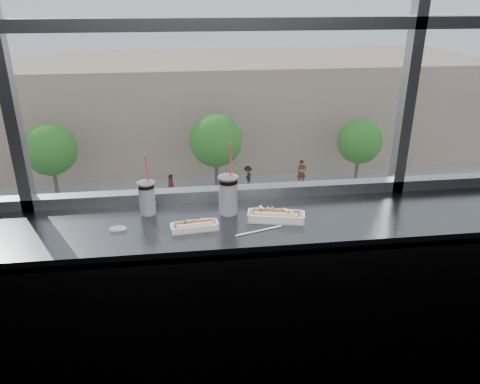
{
  "coord_description": "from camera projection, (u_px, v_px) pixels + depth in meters",
  "views": [
    {
      "loc": [
        -0.19,
        -0.83,
        2.14
      ],
      "look_at": [
        0.07,
        1.23,
        1.25
      ],
      "focal_mm": 35.0,
      "sensor_mm": 36.0,
      "label": 1
    }
  ],
  "objects": [
    {
      "name": "wall_back_lower",
      "position": [
        222.0,
        282.0,
        2.78
      ],
      "size": [
        6.0,
        0.0,
        6.0
      ],
      "primitive_type": "plane",
      "rotation": [
        1.57,
        0.0,
        0.0
      ],
      "color": "black",
      "rests_on": "ground"
    },
    {
      "name": "counter",
      "position": [
        226.0,
        226.0,
        2.32
      ],
      "size": [
        6.0,
        0.55,
        0.06
      ],
      "primitive_type": "cube",
      "color": "#57585B",
      "rests_on": "ground"
    },
    {
      "name": "counter_fascia",
      "position": [
        232.0,
        344.0,
        2.3
      ],
      "size": [
        6.0,
        0.04,
        1.04
      ],
      "primitive_type": "cube",
      "color": "#57585B",
      "rests_on": "ground"
    },
    {
      "name": "hotdog_tray_left",
      "position": [
        194.0,
        226.0,
        2.21
      ],
      "size": [
        0.23,
        0.1,
        0.06
      ],
      "rotation": [
        0.0,
        0.0,
        0.11
      ],
      "color": "white",
      "rests_on": "counter"
    },
    {
      "name": "hotdog_tray_right",
      "position": [
        276.0,
        215.0,
        2.3
      ],
      "size": [
        0.29,
        0.15,
        0.07
      ],
      "rotation": [
        0.0,
        0.0,
        -0.23
      ],
      "color": "white",
      "rests_on": "counter"
    },
    {
      "name": "soda_cup_left",
      "position": [
        147.0,
        196.0,
        2.35
      ],
      "size": [
        0.09,
        0.09,
        0.33
      ],
      "color": "white",
      "rests_on": "counter"
    },
    {
      "name": "soda_cup_right",
      "position": [
        228.0,
        193.0,
        2.35
      ],
      "size": [
        0.1,
        0.1,
        0.38
      ],
      "color": "white",
      "rests_on": "counter"
    },
    {
      "name": "loose_straw",
      "position": [
        259.0,
        231.0,
        2.2
      ],
      "size": [
        0.23,
        0.08,
        0.01
      ],
      "primitive_type": "cylinder",
      "rotation": [
        0.0,
        1.57,
        0.29
      ],
      "color": "white",
      "rests_on": "counter"
    },
    {
      "name": "wrapper",
      "position": [
        118.0,
        228.0,
        2.21
      ],
      "size": [
        0.09,
        0.07,
        0.02
      ],
      "primitive_type": "ellipsoid",
      "color": "silver",
      "rests_on": "counter"
    },
    {
      "name": "plaza_ground",
      "position": [
        184.0,
        133.0,
        46.97
      ],
      "size": [
        120.0,
        120.0,
        0.0
      ],
      "primitive_type": "plane",
      "color": "gray",
      "rests_on": "ground"
    },
    {
      "name": "street_asphalt",
      "position": [
        192.0,
        252.0,
        25.56
      ],
      "size": [
        80.0,
        10.0,
        0.06
      ],
      "primitive_type": "cube",
      "color": "black",
      "rests_on": "plaza_ground"
    },
    {
      "name": "far_sidewalk",
      "position": [
        188.0,
        194.0,
        32.85
      ],
      "size": [
        80.0,
        6.0,
        0.04
      ],
      "primitive_type": "cube",
      "color": "gray",
      "rests_on": "plaza_ground"
    },
    {
      "name": "far_building",
      "position": [
        183.0,
        106.0,
        40.38
      ],
      "size": [
        50.0,
        14.0,
        8.0
      ],
      "primitive_type": "cube",
      "color": "tan",
      "rests_on": "plaza_ground"
    },
    {
      "name": "car_near_b",
      "position": [
        42.0,
        288.0,
        20.74
      ],
      "size": [
        2.87,
        5.89,
        1.9
      ],
      "primitive_type": "imported",
      "rotation": [
        0.0,
        0.0,
        1.66
      ],
      "color": "black",
      "rests_on": "street_asphalt"
    },
    {
      "name": "car_near_e",
      "position": [
        480.0,
        255.0,
        23.15
      ],
      "size": [
        3.39,
        6.5,
        2.07
      ],
      "primitive_type": "imported",
      "rotation": [
        0.0,
        0.0,
        1.7
      ],
      "color": "navy",
      "rests_on": "street_asphalt"
    },
    {
      "name": "car_far_a",
      "position": [
        2.0,
        213.0,
        27.47
      ],
      "size": [
        3.13,
        6.73,
        2.19
      ],
      "primitive_type": "imported",
      "rotation": [
        0.0,
        0.0,
        1.63
      ],
      "color": "black",
      "rests_on": "street_asphalt"
    },
    {
      "name": "car_near_d",
      "position": [
        344.0,
        263.0,
        22.29
      ],
      "size": [
        3.26,
        6.96,
        2.26
      ],
      "primitive_type": "imported",
      "rotation": [
        0.0,
        0.0,
        1.64
      ],
      "color": "beige",
      "rests_on": "street_asphalt"
    },
    {
      "name": "car_near_c",
      "position": [
        150.0,
        279.0,
        21.26
      ],
      "size": [
        3.37,
        6.42,
        2.04
      ],
      "primitive_type": "imported",
      "rotation": [
        0.0,
        0.0,
        1.43
      ],
      "color": "#621900",
      "rests_on": "street_asphalt"
    },
    {
      "name": "car_far_b",
      "position": [
        235.0,
        200.0,
        29.1
      ],
      "size": [
        2.88,
        6.58,
        2.17
      ],
      "primitive_type": "imported",
      "rotation": [
        0.0,
        0.0,
        1.6
      ],
      "color": "#96331C",
      "rests_on": "street_asphalt"
    },
    {
      "name": "pedestrian_b",
      "position": [
        171.0,
        185.0,
        31.38
      ],
      "size": [
        0.75,
        1.0,
        2.24
      ],
      "primitive_type": "imported",
      "rotation": [
        0.0,
        0.0,
        1.57
      ],
      "color": "#66605B",
      "rests_on": "far_sidewalk"
    },
    {
      "name": "pedestrian_d",
      "position": [
        302.0,
        170.0,
        34.0
      ],
      "size": [
        0.98,
        0.74,
        2.22
      ],
      "primitive_type": "imported",
      "color": "#66605B",
      "rests_on": "far_sidewalk"
    },
    {
      "name": "pedestrian_c",
      "position": [
        248.0,
        175.0,
        33.33
      ],
      "size": [
        0.68,
        0.9,
        2.03
      ],
      "primitive_type": "imported",
      "rotation": [
        0.0,
        0.0,
        4.71
      ],
      "color": "#66605B",
      "rests_on": "far_sidewalk"
    },
    {
      "name": "tree_left",
      "position": [
        50.0,
        149.0,
        30.38
      ],
      "size": [
        3.45,
        3.45,
        5.39
      ],
      "color": "#47382B",
      "rests_on": "far_sidewalk"
    },
    {
      "name": "tree_center",
      "position": [
        216.0,
        141.0,
        31.58
      ],
      "size": [
        3.61,
        3.61,
        5.64
      ],
      "color": "#47382B",
      "rests_on": "far_sidewalk"
    },
    {
      "name": "tree_right",
      "position": [
        359.0,
        141.0,
        32.94
      ],
      "size": [
        3.19,
        3.19,
        4.99
      ],
      "color": "#47382B",
      "rests_on": "far_sidewalk"
    }
  ]
}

